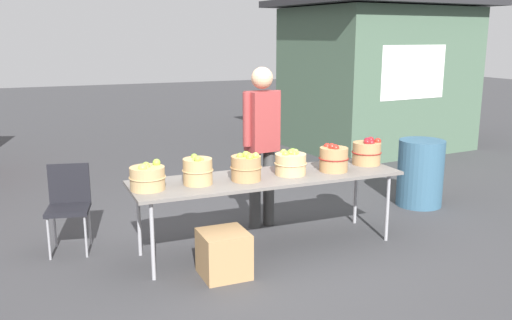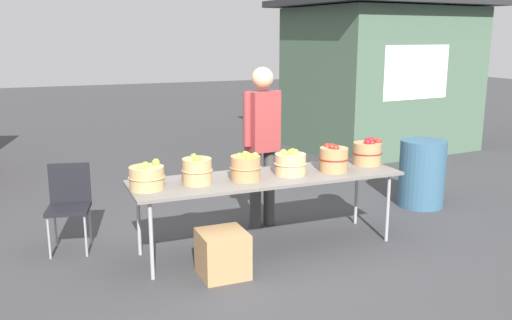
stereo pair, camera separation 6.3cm
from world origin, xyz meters
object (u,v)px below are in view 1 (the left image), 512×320
object	(u,v)px
apple_basket_green_3	(291,163)
apple_basket_red_0	(334,158)
apple_basket_green_0	(147,177)
apple_basket_green_1	(198,171)
apple_basket_green_2	(246,167)
apple_basket_red_1	(367,152)
trash_barrel	(420,173)
vendor_adult	(262,135)
folding_chair	(69,201)
produce_crate	(224,254)
market_table	(268,180)

from	to	relation	value
apple_basket_green_3	apple_basket_red_0	xyz separation A→B (m)	(0.47, -0.04, 0.01)
apple_basket_green_0	apple_basket_green_3	world-z (taller)	apple_basket_green_0
apple_basket_green_1	apple_basket_green_2	size ratio (longest dim) A/B	0.96
apple_basket_green_3	apple_basket_red_0	distance (m)	0.47
apple_basket_red_1	trash_barrel	distance (m)	1.36
apple_basket_green_0	vendor_adult	distance (m)	1.55
apple_basket_green_3	apple_basket_green_2	bearing A→B (deg)	-174.95
apple_basket_red_1	apple_basket_red_0	bearing A→B (deg)	-165.45
apple_basket_green_3	vendor_adult	xyz separation A→B (m)	(-0.03, 0.65, 0.18)
folding_chair	trash_barrel	size ratio (longest dim) A/B	1.03
produce_crate	apple_basket_red_1	bearing A→B (deg)	15.78
apple_basket_green_3	apple_basket_red_1	distance (m)	0.96
apple_basket_green_3	vendor_adult	bearing A→B (deg)	92.78
apple_basket_green_1	apple_basket_red_1	distance (m)	1.92
apple_basket_green_2	market_table	bearing A→B (deg)	14.41
apple_basket_red_0	produce_crate	xyz separation A→B (m)	(-1.33, -0.39, -0.68)
apple_basket_green_1	vendor_adult	bearing A→B (deg)	34.64
produce_crate	folding_chair	bearing A→B (deg)	135.59
apple_basket_green_2	produce_crate	world-z (taller)	apple_basket_green_2
apple_basket_green_0	trash_barrel	bearing A→B (deg)	9.52
vendor_adult	produce_crate	xyz separation A→B (m)	(-0.84, -1.08, -0.84)
apple_basket_green_1	apple_basket_red_1	size ratio (longest dim) A/B	0.92
apple_basket_red_1	vendor_adult	xyz separation A→B (m)	(-0.98, 0.56, 0.17)
market_table	apple_basket_green_3	size ratio (longest dim) A/B	8.23
folding_chair	produce_crate	distance (m)	1.71
trash_barrel	produce_crate	size ratio (longest dim) A/B	2.03
apple_basket_red_1	produce_crate	distance (m)	2.01
apple_basket_red_1	apple_basket_green_0	bearing A→B (deg)	-178.07
apple_basket_green_0	folding_chair	world-z (taller)	apple_basket_green_0
apple_basket_red_0	produce_crate	distance (m)	1.54
apple_basket_green_3	apple_basket_red_0	bearing A→B (deg)	-5.37
folding_chair	market_table	bearing A→B (deg)	-9.21
market_table	folding_chair	world-z (taller)	folding_chair
apple_basket_green_1	trash_barrel	distance (m)	3.17
apple_basket_green_3	folding_chair	xyz separation A→B (m)	(-2.07, 0.75, -0.36)
trash_barrel	produce_crate	distance (m)	3.17
apple_basket_red_1	trash_barrel	xyz separation A→B (m)	(1.17, 0.52, -0.46)
apple_basket_green_1	trash_barrel	bearing A→B (deg)	10.91
market_table	apple_basket_green_0	xyz separation A→B (m)	(-1.19, -0.02, 0.15)
apple_basket_green_3	vendor_adult	distance (m)	0.67
apple_basket_green_0	vendor_adult	world-z (taller)	vendor_adult
market_table	folding_chair	bearing A→B (deg)	158.40
apple_basket_green_0	apple_basket_green_2	bearing A→B (deg)	-2.84
apple_basket_green_0	apple_basket_red_1	size ratio (longest dim) A/B	1.04
apple_basket_red_1	trash_barrel	world-z (taller)	apple_basket_red_1
apple_basket_green_2	folding_chair	size ratio (longest dim) A/B	0.35
apple_basket_green_2	apple_basket_red_0	bearing A→B (deg)	0.00
apple_basket_green_3	folding_chair	bearing A→B (deg)	160.16
vendor_adult	apple_basket_red_0	bearing A→B (deg)	116.78
apple_basket_green_0	apple_basket_red_1	xyz separation A→B (m)	(2.38, 0.08, 0.02)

